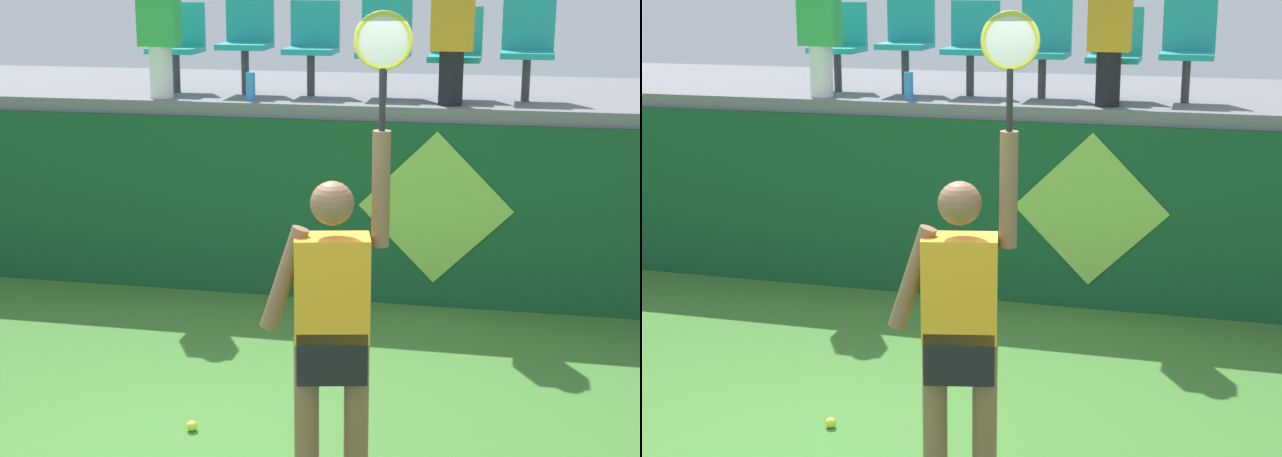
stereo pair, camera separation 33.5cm
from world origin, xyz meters
TOP-DOWN VIEW (x-y plane):
  - court_back_wall at (0.00, 3.18)m, footprint 11.35×0.20m
  - spectator_platform at (0.00, 4.48)m, footprint 11.35×2.69m
  - tennis_player at (0.63, -0.11)m, footprint 0.74×0.34m
  - tennis_ball at (-0.36, 0.48)m, footprint 0.07×0.07m
  - water_bottle at (-0.74, 3.32)m, footprint 0.08×0.08m
  - stadium_chair_0 at (-1.55, 3.80)m, footprint 0.44×0.42m
  - stadium_chair_1 at (-0.91, 3.80)m, footprint 0.44×0.42m
  - stadium_chair_2 at (-0.31, 3.80)m, footprint 0.44×0.42m
  - stadium_chair_3 at (0.33, 3.81)m, footprint 0.44×0.42m
  - stadium_chair_4 at (0.94, 3.80)m, footprint 0.44×0.42m
  - stadium_chair_5 at (1.55, 3.81)m, footprint 0.44×0.42m
  - spectator_0 at (-1.55, 3.35)m, footprint 0.34×0.20m
  - spectator_1 at (0.94, 3.35)m, footprint 0.34×0.20m
  - wall_signage_mount at (0.87, 3.08)m, footprint 1.27×0.01m

SIDE VIEW (x-z plane):
  - wall_signage_mount at x=0.87m, z-range -0.74..0.74m
  - tennis_ball at x=-0.36m, z-range 0.00..0.07m
  - court_back_wall at x=0.00m, z-range 0.00..1.54m
  - tennis_player at x=0.63m, z-range -0.29..2.26m
  - spectator_platform at x=0.00m, z-range 1.54..1.66m
  - water_bottle at x=-0.74m, z-range 1.66..1.90m
  - stadium_chair_4 at x=0.94m, z-range 1.69..2.47m
  - stadium_chair_0 at x=-1.55m, z-range 1.71..2.50m
  - stadium_chair_2 at x=-0.31m, z-range 1.71..2.53m
  - stadium_chair_3 at x=0.33m, z-range 1.69..2.56m
  - stadium_chair_5 at x=1.55m, z-range 1.70..2.59m
  - stadium_chair_1 at x=-0.91m, z-range 1.72..2.58m
  - spectator_0 at x=-1.55m, z-range 1.68..2.75m
  - spectator_1 at x=0.94m, z-range 1.68..2.80m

